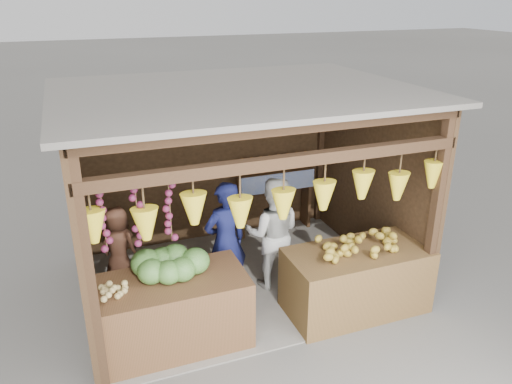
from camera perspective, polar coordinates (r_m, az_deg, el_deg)
ground at (r=7.04m, az=-1.83°, el=-10.15°), size 80.00×80.00×0.00m
stall_structure at (r=6.26m, az=-2.17°, el=2.61°), size 4.30×3.30×2.66m
back_shelf at (r=8.06m, az=2.16°, el=1.12°), size 1.25×0.32×1.32m
counter_left at (r=5.79m, az=-9.32°, el=-13.38°), size 1.62×0.85×0.83m
counter_right at (r=6.40m, az=11.36°, el=-9.85°), size 1.74×0.85×0.82m
stool at (r=6.71m, az=-14.83°, el=-11.17°), size 0.33×0.33×0.31m
man_standing at (r=6.32m, az=-3.48°, el=-5.73°), size 0.66×0.51×1.62m
woman_standing at (r=6.59m, az=1.93°, el=-4.75°), size 0.93×0.84×1.56m
vendor_seated at (r=6.37m, az=-15.42°, el=-6.06°), size 0.60×0.59×1.04m
melon_pile at (r=5.57m, az=-9.82°, el=-7.94°), size 1.00×0.50×0.32m
tanfruit_pile at (r=5.39m, az=-15.96°, el=-10.76°), size 0.34×0.40×0.13m
mango_pile at (r=6.18m, az=12.01°, el=-5.56°), size 1.40×0.64×0.22m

